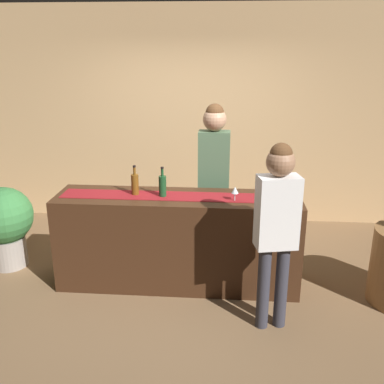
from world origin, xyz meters
name	(u,v)px	position (x,y,z in m)	size (l,w,h in m)	color
ground_plane	(178,282)	(0.00, 0.00, 0.00)	(10.00, 10.00, 0.00)	brown
back_wall	(193,117)	(0.00, 1.90, 1.45)	(6.00, 0.12, 2.90)	tan
bar_counter	(178,241)	(0.00, 0.00, 0.48)	(2.44, 0.60, 0.96)	#3D2314
counter_runner_cloth	(177,196)	(0.00, 0.00, 0.96)	(2.32, 0.28, 0.01)	maroon
wine_bottle_amber	(135,184)	(-0.43, 0.02, 1.07)	(0.07, 0.07, 0.30)	brown
wine_bottle_green	(163,186)	(-0.14, -0.01, 1.07)	(0.07, 0.07, 0.30)	#194723
wine_glass_near_customer	(235,191)	(0.56, -0.09, 1.06)	(0.07, 0.07, 0.14)	silver
wine_glass_mid_counter	(289,189)	(1.08, -0.01, 1.06)	(0.07, 0.07, 0.14)	silver
bartender	(214,165)	(0.34, 0.58, 1.13)	(0.34, 0.25, 1.80)	#26262B
customer_sipping	(277,219)	(0.90, -0.69, 1.02)	(0.37, 0.26, 1.66)	#33333D
potted_plant_tall	(5,222)	(-1.95, 0.22, 0.53)	(0.63, 0.63, 0.92)	#9E9389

